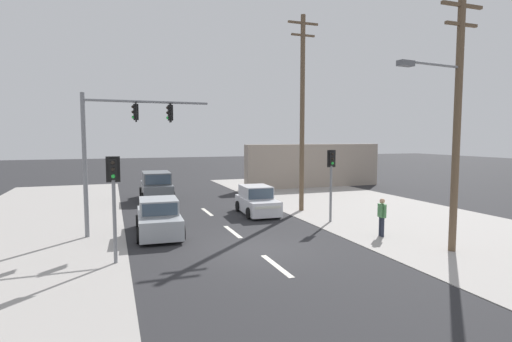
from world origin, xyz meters
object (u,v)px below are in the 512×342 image
Objects in this scene: traffic_signal_mast at (117,138)px; pedestrian_at_kerb at (382,215)px; pedestal_signal_left_kerb at (114,191)px; hatchback_receding_far at (257,201)px; sedan_oncoming_near at (159,218)px; utility_pole_foreground_right at (455,115)px; pedestal_signal_right_kerb at (331,173)px; suv_crossing_left at (156,187)px; utility_pole_midground_right at (302,110)px.

pedestrian_at_kerb is (10.34, -4.16, -3.22)m from traffic_signal_mast.
pedestal_signal_left_kerb is 0.96× the size of hatchback_receding_far.
traffic_signal_mast is 1.39× the size of sedan_oncoming_near.
hatchback_receding_far is (-4.14, 9.18, -4.27)m from utility_pole_foreground_right.
sedan_oncoming_near is (-9.68, 6.34, -4.27)m from utility_pole_foreground_right.
sedan_oncoming_near is at bearing 63.52° from pedestal_signal_left_kerb.
pedestal_signal_right_kerb is 3.65m from pedestrian_at_kerb.
pedestal_signal_right_kerb is 4.53m from hatchback_receding_far.
suv_crossing_left is at bearing 84.60° from sedan_oncoming_near.
utility_pole_midground_right is at bearing 13.63° from traffic_signal_mast.
pedestal_signal_left_kerb is (-10.05, -3.26, 0.00)m from pedestal_signal_right_kerb.
utility_pole_midground_right is 10.25m from traffic_signal_mast.
utility_pole_foreground_right is 9.36m from utility_pole_midground_right.
pedestrian_at_kerb reaches higher than hatchback_receding_far.
pedestrian_at_kerb is at bearing 109.20° from utility_pole_foreground_right.
utility_pole_foreground_right is 2.48× the size of hatchback_receding_far.
utility_pole_foreground_right is 6.66m from pedestal_signal_right_kerb.
traffic_signal_mast is 1.69× the size of pedestal_signal_left_kerb.
suv_crossing_left is at bearing 78.45° from pedestal_signal_left_kerb.
suv_crossing_left is 8.28m from hatchback_receding_far.
utility_pole_foreground_right reaches higher than traffic_signal_mast.
pedestrian_at_kerb is (0.49, -6.54, -4.76)m from utility_pole_midground_right.
traffic_signal_mast is at bearing -161.82° from hatchback_receding_far.
pedestal_signal_left_kerb is at bearing 166.68° from utility_pole_foreground_right.
pedestal_signal_right_kerb is at bearing -2.52° from sedan_oncoming_near.
utility_pole_foreground_right is 13.21m from traffic_signal_mast.
pedestal_signal_left_kerb is at bearing -138.68° from hatchback_receding_far.
suv_crossing_left reaches higher than pedestrian_at_kerb.
utility_pole_midground_right reaches higher than utility_pole_foreground_right.
traffic_signal_mast is 1.69× the size of pedestal_signal_right_kerb.
utility_pole_foreground_right is 18.73m from suv_crossing_left.
pedestal_signal_left_kerb is at bearing -101.55° from suv_crossing_left.
pedestal_signal_left_kerb reaches higher than suv_crossing_left.
utility_pole_midground_right is at bearing 98.74° from utility_pole_foreground_right.
utility_pole_midground_right is 2.37× the size of suv_crossing_left.
utility_pole_foreground_right reaches higher than hatchback_receding_far.
pedestal_signal_left_kerb is at bearing -93.00° from traffic_signal_mast.
hatchback_receding_far is 7.25m from pedestrian_at_kerb.
pedestal_signal_right_kerb is (9.84, -0.86, -1.73)m from traffic_signal_mast.
sedan_oncoming_near is (1.59, -0.49, -3.44)m from traffic_signal_mast.
traffic_signal_mast is 3.82m from sedan_oncoming_near.
pedestal_signal_left_kerb is (-10.07, -6.51, -3.27)m from utility_pole_midground_right.
utility_pole_foreground_right is 12.08m from pedestal_signal_left_kerb.
utility_pole_midground_right is 12.42m from pedestal_signal_left_kerb.
suv_crossing_left is (2.51, 9.20, -3.26)m from traffic_signal_mast.
utility_pole_foreground_right is 2.59× the size of pedestal_signal_right_kerb.
traffic_signal_mast is 8.26m from hatchback_receding_far.
utility_pole_midground_right is 10.07m from sedan_oncoming_near.
traffic_signal_mast reaches higher than pedestrian_at_kerb.
hatchback_receding_far is at bearing 130.19° from pedestal_signal_right_kerb.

